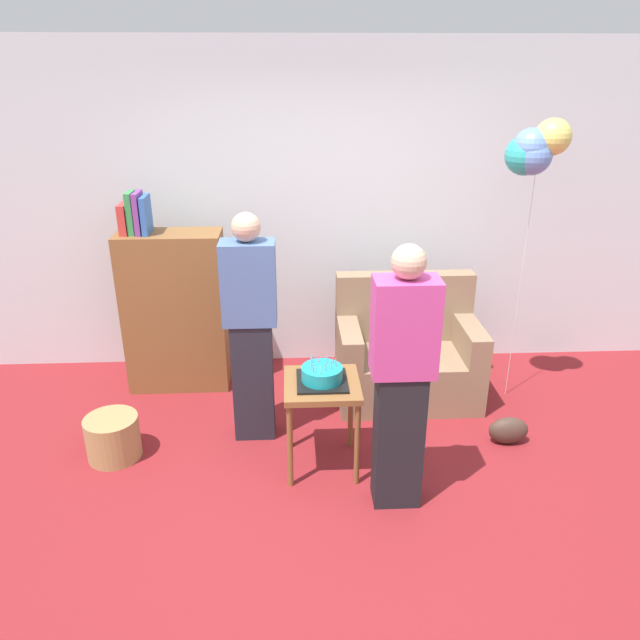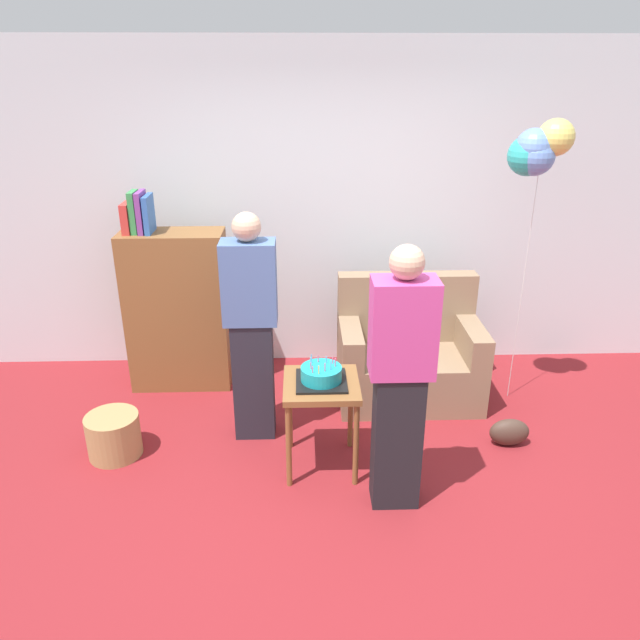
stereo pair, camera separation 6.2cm
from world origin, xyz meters
name	(u,v)px [view 1 (the left image)]	position (x,y,z in m)	size (l,w,h in m)	color
ground_plane	(342,503)	(0.00, 0.00, 0.00)	(8.00, 8.00, 0.00)	maroon
wall_back	(324,211)	(0.00, 2.05, 1.35)	(6.00, 0.10, 2.70)	silver
couch	(406,356)	(0.62, 1.32, 0.34)	(1.10, 0.70, 0.96)	#8C7054
bookshelf	(175,309)	(-1.23, 1.58, 0.67)	(0.80, 0.36, 1.61)	brown
side_table	(322,396)	(-0.11, 0.40, 0.53)	(0.48, 0.48, 0.63)	brown
birthday_cake	(322,375)	(-0.11, 0.40, 0.68)	(0.32, 0.32, 0.17)	black
person_blowing_candles	(251,329)	(-0.57, 0.80, 0.83)	(0.36, 0.22, 1.63)	#23232D
person_holding_cake	(402,380)	(0.33, 0.03, 0.83)	(0.36, 0.22, 1.63)	black
wicker_basket	(113,437)	(-1.52, 0.56, 0.15)	(0.36, 0.36, 0.30)	#A88451
handbag	(508,430)	(1.22, 0.58, 0.10)	(0.28, 0.14, 0.20)	#473328
balloon_bunch	(534,150)	(1.39, 1.22, 1.95)	(0.42, 0.30, 2.16)	silver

